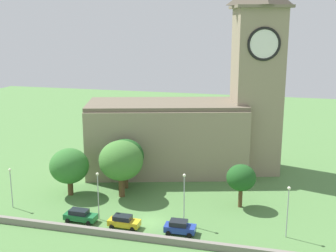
% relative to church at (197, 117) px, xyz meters
% --- Properties ---
extents(ground_plane, '(200.00, 200.00, 0.00)m').
position_rel_church_xyz_m(ground_plane, '(-1.90, -8.69, -10.42)').
color(ground_plane, '#517F42').
extents(church, '(37.54, 20.62, 35.03)m').
position_rel_church_xyz_m(church, '(0.00, 0.00, 0.00)').
color(church, gray).
rests_on(church, ground).
extents(quay_barrier, '(49.61, 0.70, 0.93)m').
position_rel_church_xyz_m(quay_barrier, '(-1.90, -29.05, -9.96)').
color(quay_barrier, gray).
rests_on(quay_barrier, ground).
extents(car_green, '(4.69, 2.16, 1.77)m').
position_rel_church_xyz_m(car_green, '(-11.65, -25.94, -9.52)').
color(car_green, '#1E6B38').
rests_on(car_green, ground).
extents(car_yellow, '(4.43, 2.15, 1.76)m').
position_rel_church_xyz_m(car_yellow, '(-5.02, -26.16, -9.53)').
color(car_yellow, gold).
rests_on(car_yellow, ground).
extents(car_blue, '(4.23, 2.33, 1.83)m').
position_rel_church_xyz_m(car_blue, '(2.83, -25.93, -9.50)').
color(car_blue, '#233D9E').
rests_on(car_blue, ground).
extents(streetlamp_west_end, '(0.44, 0.44, 6.26)m').
position_rel_church_xyz_m(streetlamp_west_end, '(-23.76, -24.13, -6.17)').
color(streetlamp_west_end, '#9EA0A5').
rests_on(streetlamp_west_end, ground).
extents(streetlamp_west_mid, '(0.44, 0.44, 7.07)m').
position_rel_church_xyz_m(streetlamp_west_mid, '(-9.36, -24.63, -5.71)').
color(streetlamp_west_mid, '#9EA0A5').
rests_on(streetlamp_west_mid, ground).
extents(streetlamp_central, '(0.44, 0.44, 7.48)m').
position_rel_church_xyz_m(streetlamp_central, '(2.81, -23.20, -5.47)').
color(streetlamp_central, '#9EA0A5').
rests_on(streetlamp_central, ground).
extents(streetlamp_east_mid, '(0.44, 0.44, 7.07)m').
position_rel_church_xyz_m(streetlamp_east_mid, '(16.61, -23.40, -5.71)').
color(streetlamp_east_mid, '#9EA0A5').
rests_on(streetlamp_east_mid, ground).
extents(tree_riverside_east, '(7.11, 7.11, 9.32)m').
position_rel_church_xyz_m(tree_riverside_east, '(-9.17, -15.78, -4.35)').
color(tree_riverside_east, brown).
rests_on(tree_riverside_east, ground).
extents(tree_by_tower, '(6.33, 6.33, 7.82)m').
position_rel_church_xyz_m(tree_by_tower, '(-17.55, -17.26, -5.49)').
color(tree_by_tower, brown).
rests_on(tree_by_tower, ground).
extents(tree_churchyard, '(6.34, 6.34, 8.53)m').
position_rel_church_xyz_m(tree_churchyard, '(-9.86, -12.05, -4.79)').
color(tree_churchyard, brown).
rests_on(tree_churchyard, ground).
extents(tree_riverside_west, '(4.47, 4.47, 6.74)m').
position_rel_church_xyz_m(tree_riverside_west, '(9.83, -15.14, -5.74)').
color(tree_riverside_west, brown).
rests_on(tree_riverside_west, ground).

